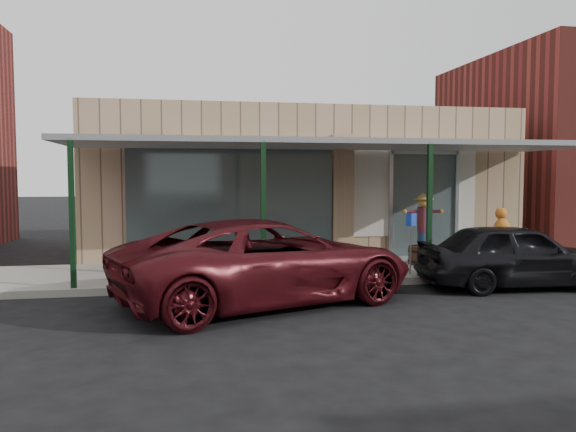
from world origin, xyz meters
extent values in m
plane|color=black|center=(0.00, 0.00, 0.00)|extent=(120.00, 120.00, 0.00)
cube|color=gray|center=(0.00, 3.60, 0.07)|extent=(40.00, 3.20, 0.15)
cube|color=tan|center=(0.00, 8.20, 2.10)|extent=(12.00, 6.00, 4.20)
cube|color=#445153|center=(-2.20, 5.05, 1.90)|extent=(5.20, 0.06, 2.80)
cube|color=#445153|center=(3.00, 5.18, 1.50)|extent=(1.80, 0.06, 2.80)
cube|color=tan|center=(0.70, 5.10, 1.70)|extent=(0.55, 0.30, 3.40)
cube|color=tan|center=(-2.20, 5.10, 0.35)|extent=(5.20, 0.30, 0.50)
cube|color=beige|center=(0.00, 5.17, 2.00)|extent=(9.00, 0.02, 2.60)
cube|color=white|center=(0.00, 5.14, 3.20)|extent=(7.50, 0.03, 0.10)
cube|color=slate|center=(0.00, 3.60, 3.05)|extent=(12.00, 3.00, 0.12)
cube|color=black|center=(-5.50, 2.15, 1.55)|extent=(0.10, 0.10, 2.95)
cube|color=black|center=(-1.80, 2.15, 1.55)|extent=(0.10, 0.10, 2.95)
cube|color=black|center=(1.80, 2.15, 1.55)|extent=(0.10, 0.10, 2.95)
cylinder|color=#4B2C1E|center=(2.36, 3.73, 0.37)|extent=(0.81, 0.81, 0.45)
cylinder|color=navy|center=(2.36, 3.73, 0.77)|extent=(0.30, 0.30, 0.34)
cylinder|color=#9A2E16|center=(2.36, 3.73, 1.25)|extent=(0.32, 0.32, 0.62)
sphere|color=gold|center=(2.36, 3.73, 1.67)|extent=(0.25, 0.25, 0.25)
cone|color=gold|center=(2.36, 3.73, 1.82)|extent=(0.40, 0.40, 0.16)
cylinder|color=#4B2C1E|center=(2.85, 3.33, 0.32)|extent=(0.62, 0.62, 0.35)
ellipsoid|color=orange|center=(2.85, 3.33, 0.61)|extent=(0.28, 0.28, 0.23)
cylinder|color=#4C471E|center=(2.85, 3.33, 0.74)|extent=(0.03, 0.03, 0.05)
cylinder|color=gray|center=(1.49, 2.40, 0.69)|extent=(0.04, 0.04, 1.07)
cube|color=blue|center=(1.49, 2.40, 1.36)|extent=(0.27, 0.10, 0.28)
imported|color=black|center=(3.35, 1.33, 0.68)|extent=(4.08, 1.84, 1.36)
ellipsoid|color=orange|center=(3.60, 2.28, 1.14)|extent=(0.36, 0.30, 0.46)
sphere|color=orange|center=(3.60, 2.33, 1.47)|extent=(0.26, 0.26, 0.26)
cylinder|color=#1C8037|center=(3.60, 2.28, 1.33)|extent=(0.18, 0.18, 0.02)
imported|color=#460E13|center=(-1.91, 0.85, 0.77)|extent=(6.06, 4.28, 1.53)
camera|label=1|loc=(-3.34, -9.13, 2.29)|focal=35.00mm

